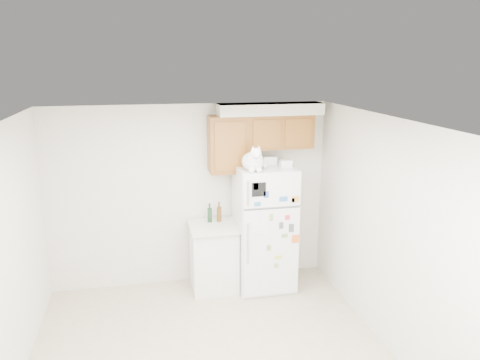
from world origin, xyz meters
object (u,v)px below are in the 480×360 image
object	(u,v)px
cat	(254,161)
bottle_amber	(219,212)
bottle_green	(210,213)
storage_box_front	(286,163)
base_counter	(214,256)
refrigerator	(264,228)
storage_box_back	(270,160)

from	to	relation	value
cat	bottle_amber	xyz separation A→B (m)	(-0.38, 0.39, -0.77)
cat	bottle_green	distance (m)	1.01
storage_box_front	bottle_amber	bearing A→B (deg)	166.42
base_counter	bottle_green	size ratio (longest dim) A/B	3.48
storage_box_front	bottle_amber	world-z (taller)	storage_box_front
base_counter	cat	xyz separation A→B (m)	(0.48, -0.27, 1.37)
refrigerator	cat	xyz separation A→B (m)	(-0.21, -0.20, 0.98)
base_counter	bottle_green	xyz separation A→B (m)	(-0.03, 0.12, 0.59)
storage_box_front	bottle_amber	xyz separation A→B (m)	(-0.85, 0.26, -0.69)
cat	storage_box_back	distance (m)	0.48
storage_box_front	bottle_amber	size ratio (longest dim) A/B	0.54
refrigerator	base_counter	bearing A→B (deg)	173.91
bottle_green	bottle_amber	xyz separation A→B (m)	(0.13, -0.00, 0.01)
bottle_green	bottle_amber	size ratio (longest dim) A/B	0.96
base_counter	storage_box_front	size ratio (longest dim) A/B	6.13
refrigerator	bottle_amber	xyz separation A→B (m)	(-0.59, 0.19, 0.21)
storage_box_back	storage_box_front	bearing A→B (deg)	-48.67
base_counter	storage_box_front	world-z (taller)	storage_box_front
refrigerator	cat	world-z (taller)	cat
storage_box_back	bottle_green	size ratio (longest dim) A/B	0.68
refrigerator	bottle_green	bearing A→B (deg)	165.20
bottle_green	storage_box_back	bearing A→B (deg)	-2.67
base_counter	storage_box_back	world-z (taller)	storage_box_back
storage_box_back	bottle_amber	xyz separation A→B (m)	(-0.69, 0.04, -0.69)
storage_box_front	refrigerator	bearing A→B (deg)	168.41
storage_box_back	bottle_green	distance (m)	1.08
base_counter	bottle_green	distance (m)	0.60
storage_box_front	cat	bearing A→B (deg)	-161.11
cat	storage_box_front	distance (m)	0.49
refrigerator	cat	distance (m)	1.02
storage_box_back	bottle_amber	distance (m)	0.98
base_counter	bottle_amber	distance (m)	0.61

